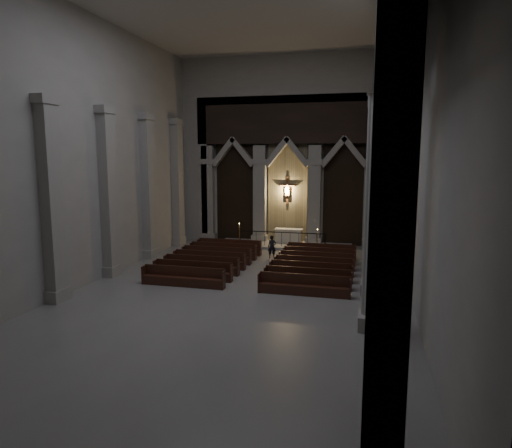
# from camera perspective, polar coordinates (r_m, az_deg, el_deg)

# --- Properties ---
(room) EXTENTS (24.00, 24.10, 12.00)m
(room) POSITION_cam_1_polar(r_m,az_deg,el_deg) (18.50, -2.52, 14.24)
(room) COLOR gray
(room) RESTS_ON ground
(sanctuary_wall) EXTENTS (14.00, 0.77, 12.00)m
(sanctuary_wall) POSITION_cam_1_polar(r_m,az_deg,el_deg) (29.67, 3.94, 10.20)
(sanctuary_wall) COLOR #9E9B94
(sanctuary_wall) RESTS_ON ground
(right_arcade) EXTENTS (1.00, 24.00, 12.00)m
(right_arcade) POSITION_cam_1_polar(r_m,az_deg,el_deg) (19.10, 15.27, 14.46)
(right_arcade) COLOR #9E9B94
(right_arcade) RESTS_ON ground
(left_pilasters) EXTENTS (0.60, 13.00, 8.03)m
(left_pilasters) POSITION_cam_1_polar(r_m,az_deg,el_deg) (24.38, -15.47, 3.90)
(left_pilasters) COLOR #9E9B94
(left_pilasters) RESTS_ON ground
(sanctuary_step) EXTENTS (8.50, 2.60, 0.15)m
(sanctuary_step) POSITION_cam_1_polar(r_m,az_deg,el_deg) (29.30, 3.48, -2.64)
(sanctuary_step) COLOR #9E9B94
(sanctuary_step) RESTS_ON ground
(altar) EXTENTS (1.78, 0.71, 0.91)m
(altar) POSITION_cam_1_polar(r_m,az_deg,el_deg) (29.65, 4.11, -1.46)
(altar) COLOR beige
(altar) RESTS_ON sanctuary_step
(altar_rail) EXTENTS (5.50, 0.09, 1.08)m
(altar_rail) POSITION_cam_1_polar(r_m,az_deg,el_deg) (28.43, 3.21, -1.66)
(altar_rail) COLOR black
(altar_rail) RESTS_ON ground
(candle_stand_left) EXTENTS (0.26, 0.26, 1.55)m
(candle_stand_left) POSITION_cam_1_polar(r_m,az_deg,el_deg) (28.79, -2.09, -2.12)
(candle_stand_left) COLOR #B88838
(candle_stand_left) RESTS_ON ground
(candle_stand_right) EXTENTS (0.25, 0.25, 1.48)m
(candle_stand_right) POSITION_cam_1_polar(r_m,az_deg,el_deg) (27.24, 7.67, -2.86)
(candle_stand_right) COLOR #B88838
(candle_stand_right) RESTS_ON ground
(pews) EXTENTS (9.26, 7.28, 0.86)m
(pews) POSITION_cam_1_polar(r_m,az_deg,el_deg) (23.04, 0.51, -5.20)
(pews) COLOR black
(pews) RESTS_ON ground
(worshipper) EXTENTS (0.54, 0.42, 1.30)m
(worshipper) POSITION_cam_1_polar(r_m,az_deg,el_deg) (25.79, 2.02, -2.88)
(worshipper) COLOR black
(worshipper) RESTS_ON ground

